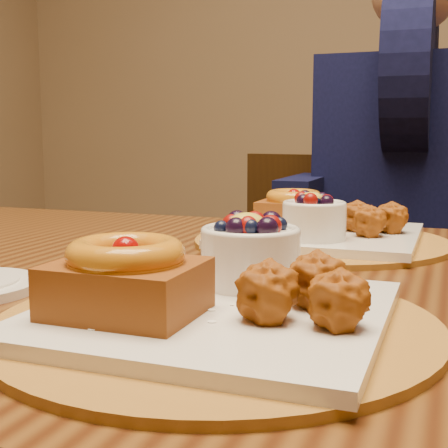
{
  "coord_description": "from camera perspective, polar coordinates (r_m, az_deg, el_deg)",
  "views": [
    {
      "loc": [
        0.25,
        -0.79,
        0.92
      ],
      "look_at": [
        0.06,
        -0.26,
        0.84
      ],
      "focal_mm": 50.0,
      "sensor_mm": 36.0,
      "label": 1
    }
  ],
  "objects": [
    {
      "name": "dining_table",
      "position": [
        0.76,
        5.31,
        -10.3
      ],
      "size": [
        1.6,
        0.9,
        0.76
      ],
      "color": "#38190A",
      "rests_on": "ground"
    },
    {
      "name": "place_setting_near",
      "position": [
        0.54,
        -0.9,
        -6.49
      ],
      "size": [
        0.38,
        0.38,
        0.09
      ],
      "color": "brown",
      "rests_on": "dining_table"
    },
    {
      "name": "place_setting_far",
      "position": [
        0.94,
        8.65,
        -0.41
      ],
      "size": [
        0.38,
        0.38,
        0.09
      ],
      "color": "brown",
      "rests_on": "dining_table"
    },
    {
      "name": "chair_far",
      "position": [
        1.62,
        6.89,
        -7.61
      ],
      "size": [
        0.49,
        0.49,
        0.87
      ],
      "rotation": [
        0.0,
        0.0,
        -0.18
      ],
      "color": "black",
      "rests_on": "ground"
    },
    {
      "name": "diner",
      "position": [
        1.56,
        16.54,
        7.44
      ],
      "size": [
        0.52,
        0.5,
        0.85
      ],
      "rotation": [
        0.0,
        0.0,
        0.4
      ],
      "color": "black",
      "rests_on": "ground"
    }
  ]
}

